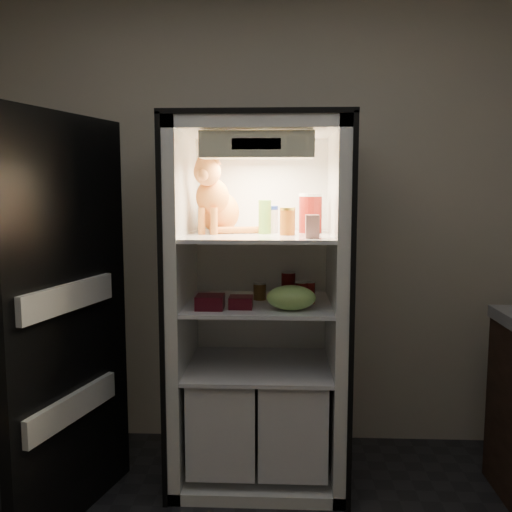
{
  "coord_description": "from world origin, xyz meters",
  "views": [
    {
      "loc": [
        0.12,
        -1.55,
        1.54
      ],
      "look_at": [
        -0.02,
        1.32,
        1.18
      ],
      "focal_mm": 40.0,
      "sensor_mm": 36.0,
      "label": 1
    }
  ],
  "objects_px": {
    "cream_carton": "(312,226)",
    "soda_can_c": "(301,293)",
    "berry_box_right": "(241,302)",
    "salsa_jar": "(287,221)",
    "condiment_jar": "(260,291)",
    "refrigerator": "(259,327)",
    "soda_can_b": "(309,292)",
    "tabby_cat": "(216,203)",
    "berry_box_left": "(210,302)",
    "soda_can_a": "(288,285)",
    "parmesan_shaker": "(265,217)",
    "mayo_tub": "(269,219)",
    "pepper_jar": "(310,213)",
    "grape_bag": "(291,298)"
  },
  "relations": [
    {
      "from": "refrigerator",
      "to": "soda_can_b",
      "type": "distance_m",
      "value": 0.34
    },
    {
      "from": "refrigerator",
      "to": "berry_box_left",
      "type": "height_order",
      "value": "refrigerator"
    },
    {
      "from": "cream_carton",
      "to": "berry_box_right",
      "type": "xyz_separation_m",
      "value": [
        -0.34,
        0.05,
        -0.38
      ]
    },
    {
      "from": "parmesan_shaker",
      "to": "mayo_tub",
      "type": "xyz_separation_m",
      "value": [
        0.02,
        0.07,
        -0.02
      ]
    },
    {
      "from": "tabby_cat",
      "to": "pepper_jar",
      "type": "xyz_separation_m",
      "value": [
        0.49,
        0.02,
        -0.05
      ]
    },
    {
      "from": "mayo_tub",
      "to": "pepper_jar",
      "type": "distance_m",
      "value": 0.22
    },
    {
      "from": "tabby_cat",
      "to": "pepper_jar",
      "type": "relative_size",
      "value": 2.03
    },
    {
      "from": "grape_bag",
      "to": "berry_box_right",
      "type": "xyz_separation_m",
      "value": [
        -0.24,
        0.03,
        -0.03
      ]
    },
    {
      "from": "tabby_cat",
      "to": "soda_can_a",
      "type": "xyz_separation_m",
      "value": [
        0.38,
        0.04,
        -0.44
      ]
    },
    {
      "from": "pepper_jar",
      "to": "soda_can_a",
      "type": "height_order",
      "value": "pepper_jar"
    },
    {
      "from": "soda_can_c",
      "to": "condiment_jar",
      "type": "relative_size",
      "value": 1.2
    },
    {
      "from": "cream_carton",
      "to": "soda_can_c",
      "type": "height_order",
      "value": "cream_carton"
    },
    {
      "from": "soda_can_c",
      "to": "berry_box_right",
      "type": "relative_size",
      "value": 0.97
    },
    {
      "from": "cream_carton",
      "to": "berry_box_right",
      "type": "relative_size",
      "value": 0.95
    },
    {
      "from": "tabby_cat",
      "to": "soda_can_c",
      "type": "bearing_deg",
      "value": -0.8
    },
    {
      "from": "parmesan_shaker",
      "to": "condiment_jar",
      "type": "xyz_separation_m",
      "value": [
        -0.03,
        0.03,
        -0.39
      ]
    },
    {
      "from": "berry_box_right",
      "to": "soda_can_b",
      "type": "bearing_deg",
      "value": 20.69
    },
    {
      "from": "soda_can_a",
      "to": "berry_box_left",
      "type": "xyz_separation_m",
      "value": [
        -0.38,
        -0.3,
        -0.04
      ]
    },
    {
      "from": "berry_box_right",
      "to": "refrigerator",
      "type": "bearing_deg",
      "value": 68.06
    },
    {
      "from": "soda_can_b",
      "to": "grape_bag",
      "type": "relative_size",
      "value": 0.47
    },
    {
      "from": "soda_can_b",
      "to": "mayo_tub",
      "type": "bearing_deg",
      "value": 150.42
    },
    {
      "from": "pepper_jar",
      "to": "parmesan_shaker",
      "type": "bearing_deg",
      "value": -163.27
    },
    {
      "from": "mayo_tub",
      "to": "berry_box_right",
      "type": "bearing_deg",
      "value": -117.45
    },
    {
      "from": "berry_box_left",
      "to": "pepper_jar",
      "type": "bearing_deg",
      "value": 29.23
    },
    {
      "from": "mayo_tub",
      "to": "berry_box_right",
      "type": "xyz_separation_m",
      "value": [
        -0.13,
        -0.25,
        -0.39
      ]
    },
    {
      "from": "berry_box_left",
      "to": "tabby_cat",
      "type": "bearing_deg",
      "value": 89.1
    },
    {
      "from": "tabby_cat",
      "to": "berry_box_left",
      "type": "bearing_deg",
      "value": -76.84
    },
    {
      "from": "berry_box_left",
      "to": "salsa_jar",
      "type": "bearing_deg",
      "value": 19.87
    },
    {
      "from": "tabby_cat",
      "to": "parmesan_shaker",
      "type": "xyz_separation_m",
      "value": [
        0.25,
        -0.05,
        -0.07
      ]
    },
    {
      "from": "pepper_jar",
      "to": "berry_box_right",
      "type": "distance_m",
      "value": 0.6
    },
    {
      "from": "refrigerator",
      "to": "berry_box_left",
      "type": "relative_size",
      "value": 14.05
    },
    {
      "from": "refrigerator",
      "to": "grape_bag",
      "type": "relative_size",
      "value": 7.91
    },
    {
      "from": "pepper_jar",
      "to": "soda_can_a",
      "type": "relative_size",
      "value": 1.48
    },
    {
      "from": "refrigerator",
      "to": "soda_can_a",
      "type": "height_order",
      "value": "refrigerator"
    },
    {
      "from": "soda_can_c",
      "to": "grape_bag",
      "type": "height_order",
      "value": "grape_bag"
    },
    {
      "from": "berry_box_right",
      "to": "cream_carton",
      "type": "bearing_deg",
      "value": -8.75
    },
    {
      "from": "grape_bag",
      "to": "berry_box_left",
      "type": "height_order",
      "value": "grape_bag"
    },
    {
      "from": "berry_box_left",
      "to": "berry_box_right",
      "type": "distance_m",
      "value": 0.15
    },
    {
      "from": "condiment_jar",
      "to": "soda_can_a",
      "type": "bearing_deg",
      "value": 22.76
    },
    {
      "from": "salsa_jar",
      "to": "berry_box_left",
      "type": "height_order",
      "value": "salsa_jar"
    },
    {
      "from": "pepper_jar",
      "to": "soda_can_c",
      "type": "xyz_separation_m",
      "value": [
        -0.05,
        -0.14,
        -0.4
      ]
    },
    {
      "from": "tabby_cat",
      "to": "soda_can_b",
      "type": "distance_m",
      "value": 0.67
    },
    {
      "from": "parmesan_shaker",
      "to": "soda_can_a",
      "type": "relative_size",
      "value": 1.24
    },
    {
      "from": "refrigerator",
      "to": "tabby_cat",
      "type": "height_order",
      "value": "refrigerator"
    },
    {
      "from": "refrigerator",
      "to": "pepper_jar",
      "type": "relative_size",
      "value": 9.2
    },
    {
      "from": "salsa_jar",
      "to": "condiment_jar",
      "type": "relative_size",
      "value": 1.47
    },
    {
      "from": "soda_can_c",
      "to": "grape_bag",
      "type": "bearing_deg",
      "value": -109.68
    },
    {
      "from": "berry_box_left",
      "to": "mayo_tub",
      "type": "bearing_deg",
      "value": 44.68
    },
    {
      "from": "mayo_tub",
      "to": "soda_can_b",
      "type": "xyz_separation_m",
      "value": [
        0.21,
        -0.12,
        -0.36
      ]
    },
    {
      "from": "parmesan_shaker",
      "to": "pepper_jar",
      "type": "xyz_separation_m",
      "value": [
        0.24,
        0.07,
        0.02
      ]
    }
  ]
}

